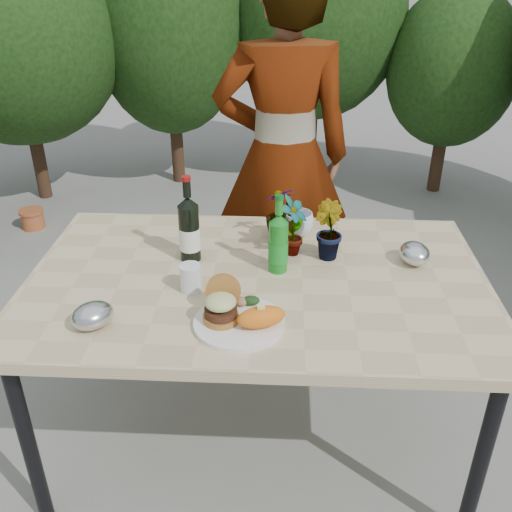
{
  "coord_description": "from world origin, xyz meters",
  "views": [
    {
      "loc": [
        0.08,
        -1.7,
        1.78
      ],
      "look_at": [
        0.0,
        -0.08,
        0.88
      ],
      "focal_mm": 40.0,
      "sensor_mm": 36.0,
      "label": 1
    }
  ],
  "objects_px": {
    "dinner_plate": "(239,323)",
    "person": "(283,158)",
    "patio_table": "(257,291)",
    "wine_bottle": "(189,230)"
  },
  "relations": [
    {
      "from": "patio_table",
      "to": "dinner_plate",
      "type": "xyz_separation_m",
      "value": [
        -0.04,
        -0.28,
        0.06
      ]
    },
    {
      "from": "person",
      "to": "dinner_plate",
      "type": "bearing_deg",
      "value": 77.82
    },
    {
      "from": "wine_bottle",
      "to": "person",
      "type": "bearing_deg",
      "value": 56.88
    },
    {
      "from": "dinner_plate",
      "to": "person",
      "type": "distance_m",
      "value": 1.16
    },
    {
      "from": "dinner_plate",
      "to": "wine_bottle",
      "type": "height_order",
      "value": "wine_bottle"
    },
    {
      "from": "patio_table",
      "to": "wine_bottle",
      "type": "relative_size",
      "value": 4.96
    },
    {
      "from": "patio_table",
      "to": "person",
      "type": "relative_size",
      "value": 0.9
    },
    {
      "from": "dinner_plate",
      "to": "wine_bottle",
      "type": "bearing_deg",
      "value": 117.43
    },
    {
      "from": "patio_table",
      "to": "person",
      "type": "xyz_separation_m",
      "value": [
        0.08,
        0.86,
        0.19
      ]
    },
    {
      "from": "dinner_plate",
      "to": "person",
      "type": "height_order",
      "value": "person"
    }
  ]
}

